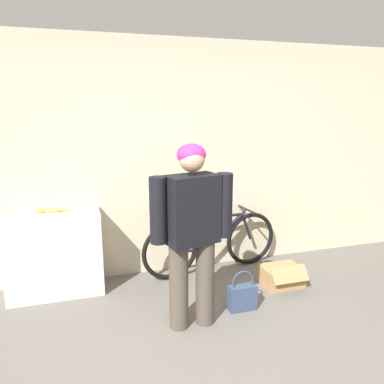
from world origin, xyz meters
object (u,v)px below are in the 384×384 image
at_px(person, 192,225).
at_px(banana, 52,210).
at_px(cardboard_box, 281,276).
at_px(bicycle, 212,243).
at_px(handbag, 242,296).

xyz_separation_m(person, banana, (-1.15, 1.02, -0.05)).
bearing_deg(cardboard_box, bicycle, 137.34).
bearing_deg(person, handbag, -3.75).
relative_size(person, handbag, 4.02).
height_order(bicycle, banana, banana).
bearing_deg(banana, cardboard_box, -14.12).
xyz_separation_m(person, bicycle, (0.54, 0.99, -0.57)).
bearing_deg(cardboard_box, banana, 165.88).
relative_size(person, bicycle, 0.95).
xyz_separation_m(handbag, cardboard_box, (0.62, 0.34, -0.03)).
height_order(person, handbag, person).
bearing_deg(person, bicycle, 47.09).
bearing_deg(bicycle, banana, 172.49).
height_order(person, bicycle, person).
height_order(bicycle, handbag, bicycle).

